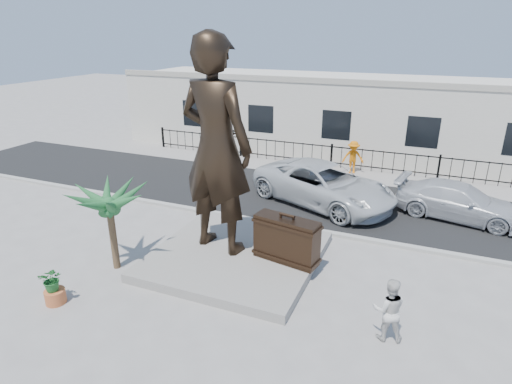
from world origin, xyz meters
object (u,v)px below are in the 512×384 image
statue (216,147)px  suitcase (286,240)px  tourist (389,310)px  car_white (324,184)px

statue → suitcase: statue is taller
suitcase → tourist: 3.99m
tourist → suitcase: bearing=-47.0°
statue → car_white: (2.12, 5.73, -2.84)m
statue → tourist: bearing=168.1°
tourist → car_white: bearing=-79.6°
suitcase → car_white: bearing=103.2°
tourist → car_white: (-3.61, 7.94, 0.07)m
suitcase → statue: bearing=-170.5°
suitcase → tourist: suitcase is taller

